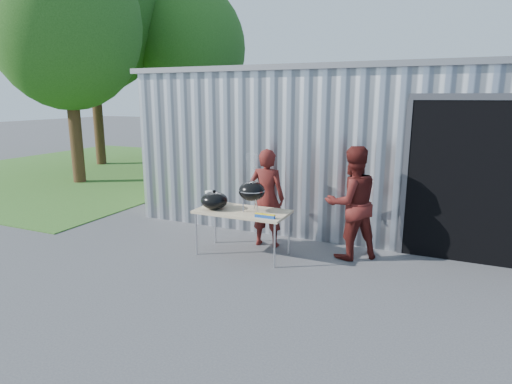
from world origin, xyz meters
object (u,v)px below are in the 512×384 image
at_px(person_bystander, 352,203).
at_px(folding_table, 242,213).
at_px(person_cook, 267,198).
at_px(kettle_grill, 252,186).

bearing_deg(person_bystander, folding_table, -17.87).
bearing_deg(person_cook, person_bystander, 175.26).
bearing_deg(person_bystander, person_cook, -37.04).
bearing_deg(person_bystander, kettle_grill, -16.23).
bearing_deg(folding_table, kettle_grill, 4.10).
xyz_separation_m(kettle_grill, person_cook, (0.02, 0.56, -0.32)).
height_order(person_cook, person_bystander, person_bystander).
xyz_separation_m(person_cook, person_bystander, (1.45, 0.03, 0.05)).
distance_m(folding_table, person_cook, 0.62).
height_order(folding_table, kettle_grill, kettle_grill).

